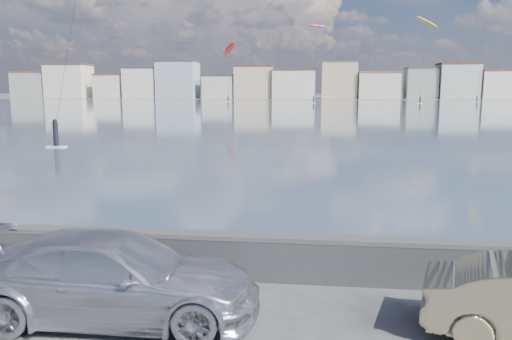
{
  "coord_description": "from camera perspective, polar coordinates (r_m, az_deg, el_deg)",
  "views": [
    {
      "loc": [
        2.37,
        -7.52,
        4.11
      ],
      "look_at": [
        1.0,
        4.0,
        2.2
      ],
      "focal_mm": 35.0,
      "sensor_mm": 36.0,
      "label": 1
    }
  ],
  "objects": [
    {
      "name": "ground",
      "position": [
        8.89,
        -10.0,
        -18.34
      ],
      "size": [
        700.0,
        700.0,
        0.0
      ],
      "primitive_type": "plane",
      "color": "#333335",
      "rests_on": "ground"
    },
    {
      "name": "bay_water",
      "position": [
        99.13,
        5.45,
        6.95
      ],
      "size": [
        500.0,
        177.0,
        0.0
      ],
      "primitive_type": "cube",
      "color": "#303E55",
      "rests_on": "ground"
    },
    {
      "name": "far_shore_strip",
      "position": [
        207.57,
        6.19,
        8.17
      ],
      "size": [
        500.0,
        60.0,
        0.0
      ],
      "primitive_type": "cube",
      "color": "#4C473D",
      "rests_on": "ground"
    },
    {
      "name": "seawall",
      "position": [
        11.07,
        -6.03,
        -9.3
      ],
      "size": [
        400.0,
        0.36,
        1.08
      ],
      "color": "#28282B",
      "rests_on": "ground"
    },
    {
      "name": "far_buildings",
      "position": [
        193.53,
        6.57,
        9.87
      ],
      "size": [
        240.79,
        13.26,
        14.6
      ],
      "color": "gray",
      "rests_on": "ground"
    },
    {
      "name": "car_silver",
      "position": [
        9.52,
        -15.93,
        -11.61
      ],
      "size": [
        5.34,
        2.33,
        1.53
      ],
      "primitive_type": "imported",
      "rotation": [
        0.0,
        0.0,
        1.61
      ],
      "color": "silver",
      "rests_on": "ground"
    },
    {
      "name": "kitesurfer_4",
      "position": [
        145.56,
        7.11,
        15.85
      ],
      "size": [
        6.43,
        10.65,
        21.61
      ],
      "color": "#E5338C",
      "rests_on": "ground"
    },
    {
      "name": "kitesurfer_6",
      "position": [
        169.06,
        -3.02,
        13.62
      ],
      "size": [
        6.51,
        20.69,
        19.03
      ],
      "color": "red",
      "rests_on": "ground"
    },
    {
      "name": "kitesurfer_10",
      "position": [
        151.37,
        18.95,
        15.59
      ],
      "size": [
        8.29,
        13.26,
        24.24
      ],
      "color": "#BF8C19",
      "rests_on": "ground"
    }
  ]
}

